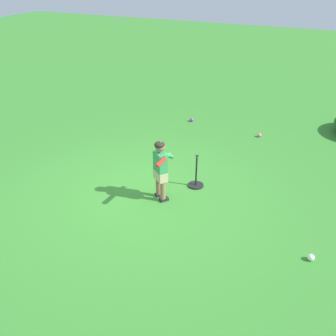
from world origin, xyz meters
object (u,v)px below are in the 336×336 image
child_batter (161,166)px  play_ball_behind_batter (311,257)px  play_ball_far_right (259,135)px  play_ball_far_left (192,120)px  batting_tee (196,181)px

child_batter → play_ball_behind_batter: child_batter is taller
child_batter → play_ball_far_right: 3.49m
child_batter → play_ball_far_right: size_ratio=11.78×
child_batter → play_ball_behind_batter: size_ratio=10.99×
play_ball_far_left → batting_tee: (1.24, -2.90, 0.06)m
play_ball_behind_batter → play_ball_far_left: size_ratio=1.02×
play_ball_behind_batter → play_ball_far_right: play_ball_behind_batter is taller
play_ball_behind_batter → play_ball_far_left: 5.29m
play_ball_far_left → batting_tee: size_ratio=0.16×
play_ball_far_right → batting_tee: batting_tee is taller
play_ball_far_left → batting_tee: 3.15m
child_batter → batting_tee: child_batter is taller
play_ball_behind_batter → batting_tee: bearing=151.5°
play_ball_far_right → child_batter: bearing=-105.8°
play_ball_far_left → play_ball_far_right: size_ratio=1.05×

